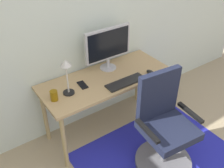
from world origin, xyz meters
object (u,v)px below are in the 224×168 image
(cell_phone, at_px, (83,85))
(keyboard, at_px, (126,82))
(coffee_cup, at_px, (54,96))
(desk_lamp, at_px, (66,70))
(office_chair, at_px, (164,133))
(desk, at_px, (106,84))
(computer_mouse, at_px, (150,72))
(monitor, at_px, (108,45))

(cell_phone, bearing_deg, keyboard, -24.40)
(coffee_cup, relative_size, desk_lamp, 0.27)
(coffee_cup, bearing_deg, office_chair, -40.54)
(desk, relative_size, cell_phone, 9.99)
(computer_mouse, distance_m, desk_lamp, 0.93)
(keyboard, relative_size, coffee_cup, 4.37)
(monitor, bearing_deg, keyboard, -92.99)
(desk, bearing_deg, cell_phone, 176.09)
(desk, distance_m, office_chair, 0.77)
(office_chair, bearing_deg, keyboard, 104.21)
(desk_lamp, distance_m, office_chair, 1.10)
(computer_mouse, bearing_deg, keyboard, 178.36)
(desk, xyz_separation_m, coffee_cup, (-0.60, -0.04, 0.13))
(desk, bearing_deg, keyboard, -60.71)
(cell_phone, relative_size, office_chair, 0.14)
(keyboard, relative_size, cell_phone, 3.07)
(office_chair, bearing_deg, monitor, 99.66)
(coffee_cup, distance_m, cell_phone, 0.34)
(desk, xyz_separation_m, cell_phone, (-0.27, 0.02, 0.08))
(monitor, height_order, cell_phone, monitor)
(computer_mouse, bearing_deg, monitor, 130.91)
(keyboard, xyz_separation_m, cell_phone, (-0.38, 0.21, -0.00))
(monitor, height_order, desk_lamp, monitor)
(desk, relative_size, keyboard, 3.25)
(computer_mouse, xyz_separation_m, coffee_cup, (-1.03, 0.16, 0.03))
(monitor, height_order, coffee_cup, monitor)
(desk, bearing_deg, desk_lamp, -177.23)
(keyboard, bearing_deg, coffee_cup, 167.71)
(desk, distance_m, computer_mouse, 0.49)
(computer_mouse, height_order, desk_lamp, desk_lamp)
(desk_lamp, bearing_deg, keyboard, -17.28)
(monitor, xyz_separation_m, office_chair, (0.06, -0.86, -0.60))
(computer_mouse, distance_m, coffee_cup, 1.05)
(coffee_cup, relative_size, cell_phone, 0.70)
(computer_mouse, relative_size, coffee_cup, 1.06)
(monitor, bearing_deg, cell_phone, -161.80)
(cell_phone, distance_m, desk_lamp, 0.31)
(coffee_cup, height_order, office_chair, office_chair)
(desk, relative_size, desk_lamp, 3.84)
(coffee_cup, distance_m, office_chair, 1.10)
(keyboard, bearing_deg, office_chair, -81.51)
(desk, height_order, coffee_cup, coffee_cup)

